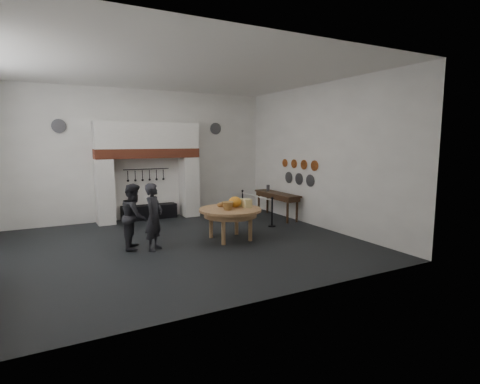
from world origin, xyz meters
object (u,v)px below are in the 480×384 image
visitor_far (134,216)px  barrier_post_near (272,213)px  visitor_near (154,217)px  work_table (230,210)px  side_table (277,194)px  iron_range (149,212)px  barrier_post_far (242,204)px

visitor_far → barrier_post_near: bearing=-66.9°
visitor_near → barrier_post_near: visitor_near is taller
work_table → side_table: (2.81, 1.89, 0.03)m
iron_range → visitor_far: visitor_far is taller
work_table → side_table: bearing=34.0°
visitor_near → iron_range: bearing=27.1°
iron_range → barrier_post_near: size_ratio=2.11×
side_table → work_table: bearing=-146.0°
barrier_post_near → side_table: bearing=50.4°
iron_range → visitor_near: (-0.85, -3.83, 0.60)m
work_table → barrier_post_near: size_ratio=1.92×
side_table → barrier_post_near: 1.50m
barrier_post_near → visitor_far: bearing=-174.9°
work_table → visitor_near: 2.14m
visitor_near → barrier_post_far: bearing=-15.6°
visitor_far → barrier_post_far: 5.06m
visitor_far → barrier_post_far: bearing=-43.6°
visitor_far → barrier_post_far: (4.44, 2.40, -0.38)m
side_table → visitor_near: bearing=-159.0°
iron_range → work_table: (1.29, -3.82, 0.59)m
visitor_near → barrier_post_far: (4.04, 2.80, -0.40)m
work_table → barrier_post_near: bearing=22.6°
visitor_near → visitor_far: 0.57m
barrier_post_near → work_table: bearing=-157.4°
visitor_near → side_table: visitor_near is taller
work_table → visitor_far: visitor_far is taller
barrier_post_near → barrier_post_far: same height
barrier_post_far → visitor_far: bearing=-151.6°
barrier_post_far → work_table: bearing=-124.2°
barrier_post_near → barrier_post_far: (0.00, 2.00, 0.00)m
barrier_post_near → barrier_post_far: size_ratio=1.00×
visitor_near → barrier_post_near: (4.04, 0.80, -0.40)m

